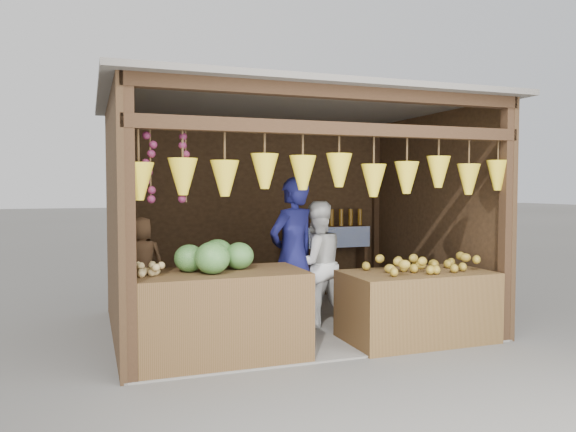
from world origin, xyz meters
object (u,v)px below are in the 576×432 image
at_px(counter_left, 217,316).
at_px(counter_right, 417,306).
at_px(vendor_seated, 141,262).
at_px(woman_standing, 316,264).
at_px(man_standing, 293,255).

relative_size(counter_left, counter_right, 1.05).
bearing_deg(counter_left, vendor_seated, 115.55).
distance_m(counter_left, woman_standing, 1.67).
height_order(counter_left, woman_standing, woman_standing).
bearing_deg(counter_right, man_standing, 146.90).
bearing_deg(counter_right, woman_standing, 130.62).
bearing_deg(counter_right, counter_left, 178.75).
height_order(counter_right, woman_standing, woman_standing).
relative_size(man_standing, woman_standing, 1.19).
xyz_separation_m(man_standing, vendor_seated, (-1.61, 0.54, -0.07)).
xyz_separation_m(man_standing, woman_standing, (0.36, 0.17, -0.14)).
bearing_deg(counter_left, man_standing, 34.58).
height_order(counter_left, counter_right, counter_left).
distance_m(counter_left, vendor_seated, 1.43).
xyz_separation_m(woman_standing, vendor_seated, (-1.97, 0.36, 0.07)).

